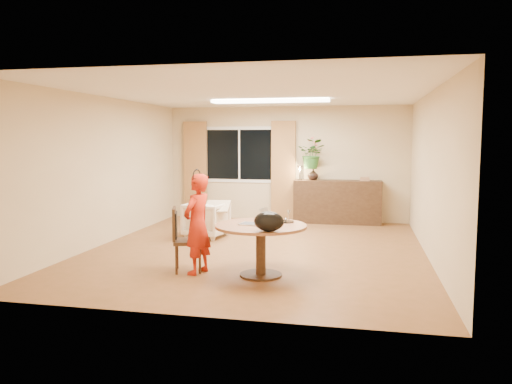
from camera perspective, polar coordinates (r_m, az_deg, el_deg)
floor at (r=8.45m, az=0.08°, el=-6.61°), size 6.50×6.50×0.00m
ceiling at (r=8.28m, az=0.08°, el=11.22°), size 6.50×6.50×0.00m
wall_back at (r=11.46m, az=3.46°, el=3.26°), size 5.50×0.00×5.50m
wall_left at (r=9.24m, az=-16.86°, el=2.35°), size 0.00×6.50×6.50m
wall_right at (r=8.16m, az=19.35°, el=1.82°), size 0.00×6.50×6.50m
window at (r=11.65m, az=-1.92°, el=4.29°), size 1.70×0.03×1.30m
curtain_left at (r=11.89m, az=-6.92°, el=2.58°), size 0.55×0.08×2.25m
curtain_right at (r=11.38m, az=3.13°, el=2.46°), size 0.55×0.08×2.25m
ceiling_panel at (r=9.45m, az=1.62°, el=10.36°), size 2.20×0.35×0.05m
dining_table at (r=6.76m, az=0.56°, el=-5.01°), size 1.24×1.24×0.71m
dining_chair at (r=7.09m, az=-7.77°, el=-5.39°), size 0.54×0.52×0.91m
child at (r=6.91m, az=-6.72°, el=-3.65°), size 0.58×0.46×1.38m
laptop at (r=6.71m, az=-0.30°, el=-2.69°), size 0.41×0.31×0.25m
tumbler at (r=6.94m, az=1.58°, el=-2.95°), size 0.10×0.10×0.12m
wine_glass at (r=6.86m, az=3.74°, el=-2.80°), size 0.08×0.08×0.18m
pot_lid at (r=6.94m, az=3.40°, el=-3.30°), size 0.26×0.26×0.04m
handbag at (r=6.21m, az=1.49°, el=-3.39°), size 0.41×0.27×0.25m
armchair at (r=9.53m, az=-5.68°, el=-3.16°), size 0.82×0.84×0.67m
throw at (r=9.36m, az=-4.44°, el=-1.16°), size 0.52×0.61×0.03m
sideboard at (r=11.18m, az=9.28°, el=-1.12°), size 1.91×0.47×0.95m
vase at (r=11.16m, az=6.53°, el=2.01°), size 0.30×0.30×0.25m
bouquet at (r=11.14m, az=6.46°, el=4.35°), size 0.67×0.61×0.66m
book_stack at (r=11.11m, az=12.33°, el=1.48°), size 0.25×0.21×0.09m
desk_lamp at (r=11.14m, az=5.04°, el=2.24°), size 0.17×0.17×0.34m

